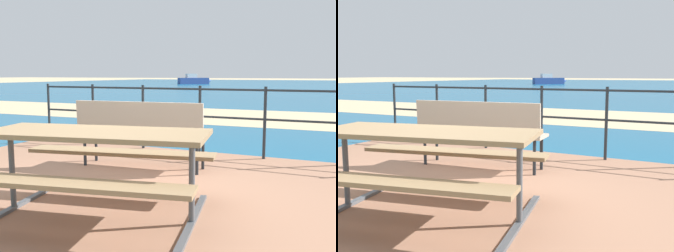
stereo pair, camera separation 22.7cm
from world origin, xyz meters
The scene contains 8 objects.
ground_plane centered at (0.00, 0.00, 0.00)m, with size 240.00×240.00×0.00m, color tan.
patio_paving centered at (0.00, 0.00, 0.03)m, with size 6.40×5.20×0.06m, color #996B51.
sea_water centered at (0.00, 40.00, 0.01)m, with size 90.00×90.00×0.01m, color #145B84.
beach_strip centered at (0.00, 8.39, 0.01)m, with size 54.00×4.53×0.01m, color tan.
picnic_table centered at (0.16, -0.47, 0.63)m, with size 2.11×1.76×0.74m.
park_bench centered at (-0.34, 1.19, 0.59)m, with size 1.73×0.58×0.87m.
railing_fence centered at (0.00, 2.46, 0.70)m, with size 5.94×0.04×1.04m.
boat_near centered at (-16.33, 44.58, 0.50)m, with size 3.81×3.80×1.33m.
Camera 1 is at (2.07, -3.16, 1.27)m, focal length 42.09 mm.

